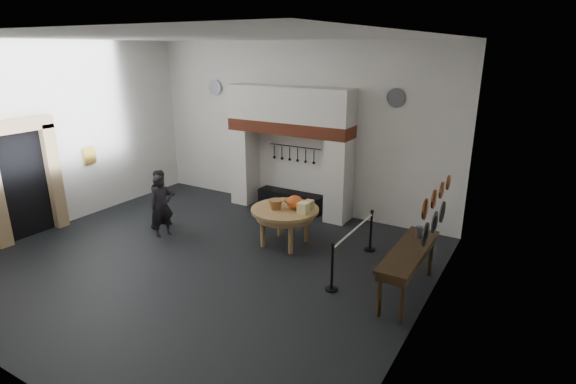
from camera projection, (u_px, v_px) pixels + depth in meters
The scene contains 37 objects.
floor at pixel (202, 261), 9.52m from camera, with size 9.00×8.00×0.02m, color black.
ceiling at pixel (188, 37), 8.13m from camera, with size 9.00×8.00×0.02m, color silver.
wall_back at pixel (296, 128), 12.10m from camera, with size 9.00×0.02×4.50m, color silver.
wall_left at pixel (56, 136), 11.00m from camera, with size 0.02×8.00×4.50m, color silver.
wall_right at pixel (427, 194), 6.65m from camera, with size 0.02×8.00×4.50m, color silver.
chimney_pier_left at pixel (245, 166), 12.89m from camera, with size 0.55×0.70×2.15m, color silver.
chimney_pier_right at pixel (339, 181), 11.46m from camera, with size 0.55×0.70×2.15m, color silver.
hearth_brick_band at pixel (289, 127), 11.79m from camera, with size 3.50×0.72×0.32m, color #9E442B.
chimney_hood at pixel (289, 104), 11.60m from camera, with size 3.50×0.70×0.90m, color silver.
iron_range at pixel (291, 201), 12.49m from camera, with size 1.90×0.45×0.50m, color black.
utensil_rail at pixel (294, 146), 12.19m from camera, with size 0.02×0.02×1.60m, color black.
door_recess at pixel (24, 185), 10.47m from camera, with size 0.04×1.10×2.50m, color black.
door_jamb_far at pixel (54, 177), 10.99m from camera, with size 0.22×0.30×2.60m, color tan.
door_lintel at pixel (15, 126), 10.00m from camera, with size 0.22×1.70×0.30m, color tan.
wall_plaque at pixel (89, 155), 11.83m from camera, with size 0.05×0.34×0.44m, color gold.
work_table at pixel (285, 210), 10.09m from camera, with size 1.53×1.53×0.07m, color tan.
pumpkin at pixel (295, 202), 10.01m from camera, with size 0.36×0.36×0.31m, color #EB5421.
cheese_block_big at pixel (303, 208), 9.76m from camera, with size 0.22×0.22×0.24m, color #FDED97.
cheese_block_small at pixel (309, 205), 10.02m from camera, with size 0.18×0.18×0.20m, color #D6BF80.
wicker_basket at pixel (276, 205), 9.99m from camera, with size 0.32×0.32×0.22m, color #9A6238.
bread_loaf at pixel (289, 200), 10.39m from camera, with size 0.31×0.18×0.13m, color #905B33.
visitor_near at pixel (162, 206), 10.62m from camera, with size 0.54×0.36×1.49m, color black.
visitor_far at pixel (162, 199), 11.14m from camera, with size 0.71×0.56×1.47m, color black.
side_table at pixel (409, 251), 8.00m from camera, with size 0.55×2.20×0.06m, color #342613.
pewter_jug at pixel (419, 232), 8.44m from camera, with size 0.12×0.12×0.22m, color #535459.
copper_pan_a at pixel (425, 209), 6.92m from camera, with size 0.34×0.34×0.03m, color #C6662D.
copper_pan_b at pixel (434, 199), 7.37m from camera, with size 0.32×0.32×0.03m, color #C6662D.
copper_pan_c at pixel (442, 190), 7.82m from camera, with size 0.30×0.30×0.03m, color #C6662D.
copper_pan_d at pixel (448, 182), 8.27m from camera, with size 0.28×0.28×0.03m, color #C6662D.
pewter_plate_left at pixel (426, 234), 7.24m from camera, with size 0.40×0.40×0.03m, color #4C4C51.
pewter_plate_mid at pixel (435, 222), 7.73m from camera, with size 0.40×0.40×0.03m, color #4C4C51.
pewter_plate_right at pixel (442, 212), 8.22m from camera, with size 0.40×0.40×0.03m, color #4C4C51.
pewter_plate_back_left at pixel (215, 87), 13.08m from camera, with size 0.44×0.44×0.03m, color #4C4C51.
pewter_plate_back_right at pixel (396, 98), 10.46m from camera, with size 0.44×0.44×0.03m, color #4C4C51.
barrier_post_near at pixel (332, 268), 8.26m from camera, with size 0.05×0.05×0.90m, color black.
barrier_post_far at pixel (371, 232), 9.89m from camera, with size 0.05×0.05×0.90m, color black.
barrier_rope at pixel (354, 230), 8.95m from camera, with size 0.04×0.04×2.00m, color white.
Camera 1 is at (5.94, -6.48, 4.34)m, focal length 28.00 mm.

